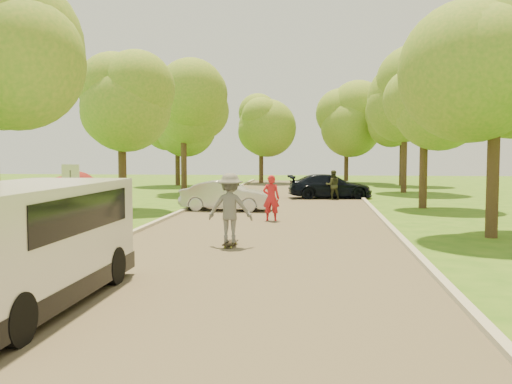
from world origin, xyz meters
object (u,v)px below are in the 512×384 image
at_px(minivan, 18,243).
at_px(longboard, 230,243).
at_px(street_sign, 71,185).
at_px(person_striped, 271,198).
at_px(silver_sedan, 226,196).
at_px(skateboarder, 230,208).
at_px(person_olive, 333,185).
at_px(dark_sedan, 330,186).

bearing_deg(minivan, longboard, 68.45).
height_order(street_sign, person_striped, street_sign).
xyz_separation_m(silver_sedan, skateboarder, (1.61, -9.33, 0.40)).
height_order(minivan, person_olive, minivan).
relative_size(skateboarder, person_olive, 1.18).
bearing_deg(person_olive, dark_sedan, -92.51).
bearing_deg(person_olive, person_striped, 64.26).
bearing_deg(skateboarder, silver_sedan, -77.59).
xyz_separation_m(person_striped, person_olive, (2.50, 9.75, -0.07)).
bearing_deg(longboard, dark_sedan, -97.73).
bearing_deg(person_olive, longboard, 67.26).
distance_m(silver_sedan, person_striped, 4.19).
bearing_deg(person_striped, skateboarder, 87.22).
distance_m(skateboarder, person_olive, 15.85).
xyz_separation_m(minivan, silver_sedan, (0.90, 15.64, -0.41)).
relative_size(street_sign, silver_sedan, 0.55).
bearing_deg(silver_sedan, dark_sedan, -28.35).
xyz_separation_m(minivan, longboard, (2.51, 6.31, -0.96)).
bearing_deg(street_sign, person_olive, 59.66).
height_order(street_sign, silver_sedan, street_sign).
height_order(dark_sedan, skateboarder, skateboarder).
height_order(skateboarder, person_olive, skateboarder).
xyz_separation_m(street_sign, person_striped, (5.74, 4.32, -0.71)).
height_order(street_sign, skateboarder, street_sign).
distance_m(minivan, dark_sedan, 23.38).
xyz_separation_m(dark_sedan, longboard, (-2.99, -16.40, -0.56)).
xyz_separation_m(skateboarder, person_striped, (0.63, 5.79, -0.20)).
height_order(silver_sedan, dark_sedan, dark_sedan).
relative_size(street_sign, minivan, 0.40).
relative_size(skateboarder, person_striped, 1.09).
xyz_separation_m(silver_sedan, dark_sedan, (4.60, 7.08, 0.01)).
xyz_separation_m(street_sign, longboard, (5.11, -1.47, -1.46)).
bearing_deg(person_striped, silver_sedan, -54.30).
bearing_deg(silver_sedan, longboard, -165.50).
relative_size(dark_sedan, longboard, 4.74).
bearing_deg(street_sign, person_striped, 36.95).
distance_m(street_sign, silver_sedan, 8.65).
distance_m(street_sign, skateboarder, 5.35).
bearing_deg(minivan, person_striped, 75.61).
distance_m(silver_sedan, longboard, 9.48).
bearing_deg(person_striped, minivan, 78.85).
bearing_deg(person_striped, street_sign, 40.34).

